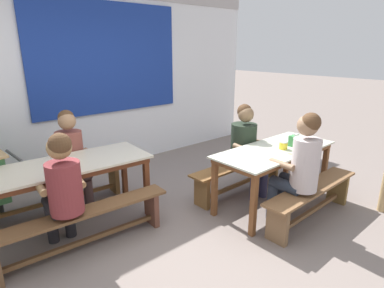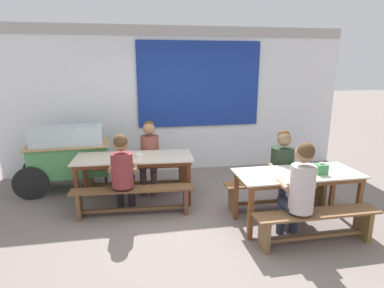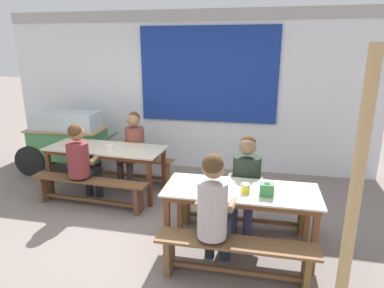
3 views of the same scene
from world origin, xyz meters
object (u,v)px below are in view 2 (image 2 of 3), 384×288
Objects in this scene: bench_far_front at (133,197)px; bench_near_back at (278,190)px; bench_far_back at (137,173)px; dining_table_far at (134,161)px; person_right_near_table at (283,165)px; soup_bowl at (139,155)px; food_cart at (68,153)px; person_left_back_turned at (123,169)px; tissue_box at (321,169)px; condiment_jar at (304,171)px; person_near_front at (300,187)px; person_center_facing at (149,152)px; dining_table_near at (297,178)px; bench_near_front at (317,222)px.

bench_far_front is 1.05× the size of bench_near_back.
bench_far_back and bench_far_front have the same top height.
dining_table_far is 2.34m from person_right_near_table.
food_cart is at bearing 148.00° from soup_bowl.
bench_far_front is 0.44m from person_left_back_turned.
tissue_box is 2.71m from soup_bowl.
condiment_jar is at bearing -17.51° from bench_far_front.
person_near_front is at bearing -29.33° from bench_far_front.
bench_far_front is 11.23× the size of tissue_box.
person_left_back_turned is at bearing -50.43° from food_cart.
person_near_front reaches higher than bench_far_back.
bench_far_front is 1.46× the size of person_center_facing.
bench_near_front is at bearing -89.63° from dining_table_near.
person_center_facing reaches higher than soup_bowl.
bench_near_front is at bearing -48.39° from person_center_facing.
dining_table_near is at bearing -16.16° from bench_far_front.
person_left_back_turned reaches higher than soup_bowl.
person_center_facing reaches higher than bench_near_front.
soup_bowl is (-2.13, 1.69, 0.49)m from bench_near_front.
food_cart is (-3.35, 2.45, 0.38)m from bench_near_front.
condiment_jar is at bearing -18.25° from person_left_back_turned.
bench_far_front is 2.45m from condiment_jar.
person_center_facing is at bearing 59.24° from dining_table_far.
person_right_near_table is (1.96, -1.16, 0.01)m from person_center_facing.
soup_bowl is at bearing -26.30° from dining_table_far.
condiment_jar is (0.28, 0.40, 0.05)m from person_near_front.
person_near_front is at bearing -37.47° from food_cart.
person_left_back_turned is (-2.36, 0.18, 0.42)m from bench_near_back.
bench_near_front is at bearing -89.63° from bench_near_back.
dining_table_far is 0.49m from person_left_back_turned.
dining_table_near reaches higher than bench_far_front.
person_right_near_table reaches higher than bench_far_front.
person_near_front is 2.49m from soup_bowl.
tissue_box reaches higher than bench_far_front.
soup_bowl is at bearing -32.00° from food_cart.
bench_near_front is at bearing -122.05° from tissue_box.
person_left_back_turned is 2.45m from person_near_front.
person_center_facing is 2.27m from person_right_near_table.
bench_near_front is 1.29× the size of person_right_near_table.
tissue_box is (2.21, -1.74, 0.13)m from person_center_facing.
dining_table_near is 10.64× the size of tissue_box.
food_cart is at bearing 149.71° from condiment_jar.
person_near_front is 0.50m from condiment_jar.
food_cart reaches higher than bench_far_back.
bench_near_back is at bearing 90.37° from dining_table_near.
person_right_near_table reaches higher than food_cart.
soup_bowl is at bearing 151.63° from dining_table_near.
bench_near_back is 0.42m from person_right_near_table.
person_right_near_table is 10.02× the size of soup_bowl.
person_left_back_turned reaches higher than bench_far_back.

